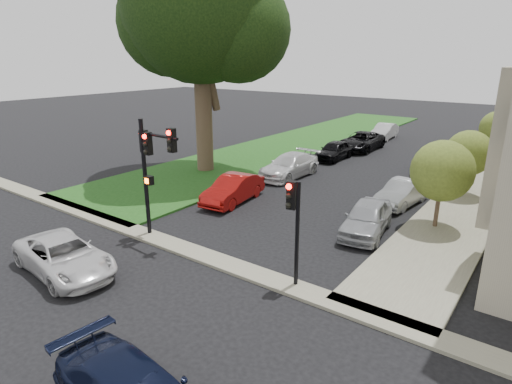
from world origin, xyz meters
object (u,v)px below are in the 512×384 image
Objects in this scene: small_tree_b at (469,153)px; traffic_signal_main at (151,158)px; car_parked_6 at (289,166)px; car_parked_8 at (361,141)px; car_cross_near at (64,256)px; car_parked_1 at (402,193)px; car_parked_7 at (334,150)px; small_tree_c at (498,128)px; car_parked_5 at (233,189)px; traffic_signal_secondary at (294,214)px; car_parked_3 at (455,153)px; small_tree_a at (442,171)px; car_parked_0 at (367,218)px; eucalyptus at (199,5)px; car_parked_4 at (468,144)px; car_parked_9 at (384,131)px; car_parked_2 at (434,166)px.

traffic_signal_main is (-9.59, -14.06, 1.06)m from small_tree_b.
car_parked_8 is (0.43, 10.67, 0.00)m from car_parked_6.
car_cross_near is 26.55m from car_parked_8.
car_parked_1 is 10.59m from car_parked_7.
small_tree_c reaches higher than car_parked_5.
small_tree_c is 0.74× the size of traffic_signal_main.
car_parked_6 reaches higher than car_parked_5.
traffic_signal_secondary is 22.76m from car_parked_3.
small_tree_b reaches higher than car_parked_5.
small_tree_a is at bearing -31.80° from car_cross_near.
car_parked_3 is (0.01, 16.80, -0.09)m from car_parked_0.
eucalyptus reaches higher than car_parked_1.
car_parked_4 is (-2.22, 2.46, -1.83)m from small_tree_c.
car_parked_9 is at bearing 116.10° from small_tree_a.
car_parked_3 is 18.56m from car_parked_5.
small_tree_b is 0.79× the size of car_cross_near.
car_parked_2 is at bearing 67.41° from traffic_signal_main.
car_parked_1 is at bearing -7.43° from car_parked_6.
car_parked_0 reaches higher than car_parked_4.
small_tree_a is 12.69m from traffic_signal_main.
car_parked_9 is (-7.53, 22.60, -0.02)m from car_parked_0.
car_parked_3 is (7.45, 26.76, -0.02)m from car_cross_near.
traffic_signal_main is 23.94m from car_parked_3.
car_parked_6 is 16.68m from car_parked_9.
car_parked_8 is at bearing 132.79° from car_parked_2.
car_parked_6 is (-10.08, 3.48, -1.98)m from small_tree_a.
car_cross_near is at bearing -67.10° from eucalyptus.
car_parked_3 is (-2.34, 8.57, -1.85)m from small_tree_b.
small_tree_a reaches higher than car_parked_6.
car_parked_6 is 1.18× the size of car_parked_9.
car_parked_0 is at bearing -36.15° from car_parked_6.
small_tree_a is 8.70m from traffic_signal_secondary.
car_parked_9 is (-9.88, 4.18, -1.81)m from small_tree_c.
car_parked_1 is (-2.32, -3.50, -1.83)m from small_tree_b.
traffic_signal_secondary is at bearing -84.94° from car_parked_1.
car_parked_5 is 0.86× the size of car_parked_6.
car_parked_0 is at bearing -96.47° from car_parked_3.
car_cross_near is 16.49m from car_parked_1.
car_parked_1 is at bearing -44.18° from car_parked_7.
small_tree_c reaches higher than car_parked_6.
car_parked_1 is 0.93× the size of car_parked_9.
car_parked_2 reaches higher than car_cross_near.
traffic_signal_secondary reaches higher than car_parked_0.
car_cross_near is 15.88m from car_parked_6.
traffic_signal_secondary is at bearing -107.30° from small_tree_a.
small_tree_c is 0.79× the size of car_parked_4.
car_parked_3 is at bearing 99.24° from small_tree_a.
small_tree_c is 0.87× the size of car_parked_9.
car_parked_5 is at bearing -86.52° from car_parked_6.
car_cross_near is at bearing -96.65° from car_parked_5.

